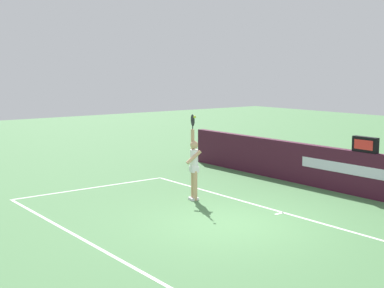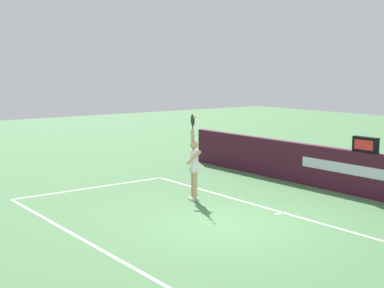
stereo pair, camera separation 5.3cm
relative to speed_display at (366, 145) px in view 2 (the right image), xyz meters
The scene contains 6 objects.
ground_plane 5.10m from the speed_display, 92.46° to the right, with size 60.00×60.00×0.00m, color #467645.
court_lines 5.87m from the speed_display, 92.11° to the right, with size 11.39×5.18×0.00m.
back_wall 0.90m from the speed_display, behind, with size 14.79×0.26×1.31m.
speed_display is the anchor object (origin of this frame).
tennis_player 4.96m from the speed_display, 123.24° to the right, with size 0.47×0.47×2.44m.
tennis_ball 5.00m from the speed_display, 121.24° to the right, with size 0.07×0.07×0.07m.
Camera 2 is at (9.24, -8.30, 3.65)m, focal length 50.07 mm.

